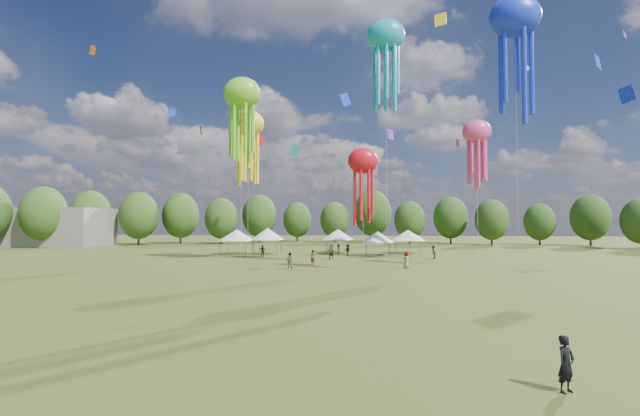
# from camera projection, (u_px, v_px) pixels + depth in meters

# --- Properties ---
(ground) EXTENTS (300.00, 300.00, 0.00)m
(ground) POSITION_uv_depth(u_px,v_px,m) (281.00, 374.00, 14.47)
(ground) COLOR #384416
(ground) RESTS_ON ground
(observer_main) EXTENTS (0.73, 0.67, 1.66)m
(observer_main) POSITION_uv_depth(u_px,v_px,m) (566.00, 364.00, 12.96)
(observer_main) COLOR black
(observer_main) RESTS_ON ground
(spectator_near) EXTENTS (0.97, 0.85, 1.70)m
(spectator_near) POSITION_uv_depth(u_px,v_px,m) (290.00, 261.00, 47.58)
(spectator_near) COLOR gray
(spectator_near) RESTS_ON ground
(spectators_far) EXTENTS (25.18, 21.12, 1.93)m
(spectators_far) POSITION_uv_depth(u_px,v_px,m) (350.00, 253.00, 59.58)
(spectators_far) COLOR gray
(spectators_far) RESTS_ON ground
(festival_tents) EXTENTS (32.78, 10.56, 4.19)m
(festival_tents) POSITION_uv_depth(u_px,v_px,m) (322.00, 235.00, 69.50)
(festival_tents) COLOR #47474C
(festival_tents) RESTS_ON ground
(show_kites) EXTENTS (38.98, 13.84, 32.35)m
(show_kites) POSITION_uv_depth(u_px,v_px,m) (390.00, 86.00, 52.79)
(show_kites) COLOR yellow
(show_kites) RESTS_ON ground
(small_kites) EXTENTS (69.92, 67.47, 43.90)m
(small_kites) POSITION_uv_depth(u_px,v_px,m) (350.00, 35.00, 56.81)
(small_kites) COLOR yellow
(small_kites) RESTS_ON ground
(treeline) EXTENTS (201.57, 95.24, 13.43)m
(treeline) POSITION_uv_depth(u_px,v_px,m) (327.00, 214.00, 77.24)
(treeline) COLOR #38281C
(treeline) RESTS_ON ground
(hangar) EXTENTS (40.00, 12.00, 8.00)m
(hangar) POSITION_uv_depth(u_px,v_px,m) (13.00, 227.00, 93.48)
(hangar) COLOR gray
(hangar) RESTS_ON ground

